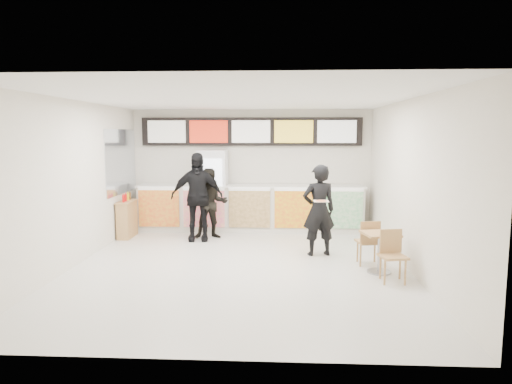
# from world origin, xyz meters

# --- Properties ---
(floor) EXTENTS (7.00, 7.00, 0.00)m
(floor) POSITION_xyz_m (0.00, 0.00, 0.00)
(floor) COLOR beige
(floor) RESTS_ON ground
(ceiling) EXTENTS (7.00, 7.00, 0.00)m
(ceiling) POSITION_xyz_m (0.00, 0.00, 3.00)
(ceiling) COLOR white
(ceiling) RESTS_ON wall_back
(wall_back) EXTENTS (6.00, 0.00, 6.00)m
(wall_back) POSITION_xyz_m (0.00, 3.50, 1.50)
(wall_back) COLOR silver
(wall_back) RESTS_ON floor
(wall_left) EXTENTS (0.00, 7.00, 7.00)m
(wall_left) POSITION_xyz_m (-3.00, 0.00, 1.50)
(wall_left) COLOR silver
(wall_left) RESTS_ON floor
(wall_right) EXTENTS (0.00, 7.00, 7.00)m
(wall_right) POSITION_xyz_m (3.00, 0.00, 1.50)
(wall_right) COLOR silver
(wall_right) RESTS_ON floor
(service_counter) EXTENTS (5.56, 0.77, 1.14)m
(service_counter) POSITION_xyz_m (0.00, 3.09, 0.57)
(service_counter) COLOR silver
(service_counter) RESTS_ON floor
(menu_board) EXTENTS (5.50, 0.14, 0.70)m
(menu_board) POSITION_xyz_m (0.00, 3.41, 2.45)
(menu_board) COLOR black
(menu_board) RESTS_ON wall_back
(drinks_fridge) EXTENTS (0.70, 0.67, 2.00)m
(drinks_fridge) POSITION_xyz_m (-0.93, 3.11, 1.00)
(drinks_fridge) COLOR white
(drinks_fridge) RESTS_ON floor
(mirror_panel) EXTENTS (0.01, 2.00, 1.50)m
(mirror_panel) POSITION_xyz_m (-2.99, 2.45, 1.75)
(mirror_panel) COLOR #B2B7BF
(mirror_panel) RESTS_ON wall_left
(customer_main) EXTENTS (0.74, 0.57, 1.80)m
(customer_main) POSITION_xyz_m (1.49, 0.84, 0.90)
(customer_main) COLOR black
(customer_main) RESTS_ON floor
(customer_left) EXTENTS (0.89, 0.76, 1.61)m
(customer_left) POSITION_xyz_m (-0.85, 2.22, 0.81)
(customer_left) COLOR black
(customer_left) RESTS_ON floor
(customer_mid) EXTENTS (1.20, 0.59, 1.98)m
(customer_mid) POSITION_xyz_m (-1.13, 1.99, 0.99)
(customer_mid) COLOR black
(customer_mid) RESTS_ON floor
(pizza_slice) EXTENTS (0.36, 0.36, 0.02)m
(pizza_slice) POSITION_xyz_m (1.49, 0.39, 1.16)
(pizza_slice) COLOR beige
(pizza_slice) RESTS_ON customer_main
(cafe_table) EXTENTS (0.67, 1.48, 0.84)m
(cafe_table) POSITION_xyz_m (2.45, -0.27, 0.49)
(cafe_table) COLOR tan
(cafe_table) RESTS_ON floor
(condiment_ledge) EXTENTS (0.31, 0.76, 1.01)m
(condiment_ledge) POSITION_xyz_m (-2.82, 2.22, 0.43)
(condiment_ledge) COLOR tan
(condiment_ledge) RESTS_ON floor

